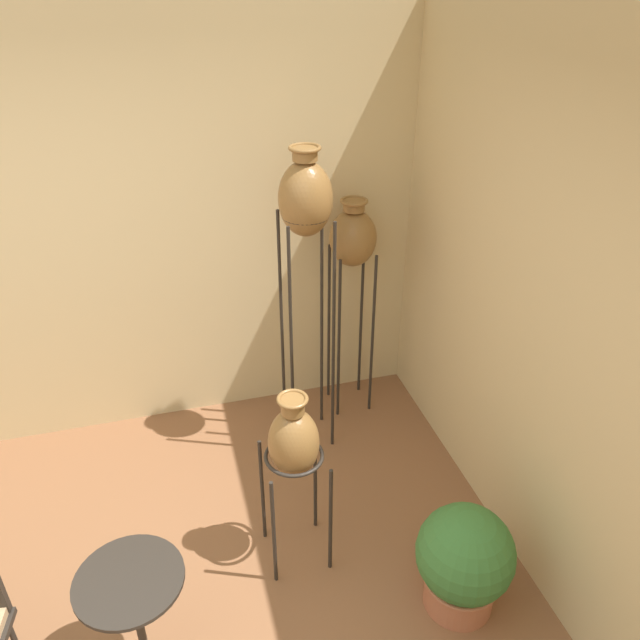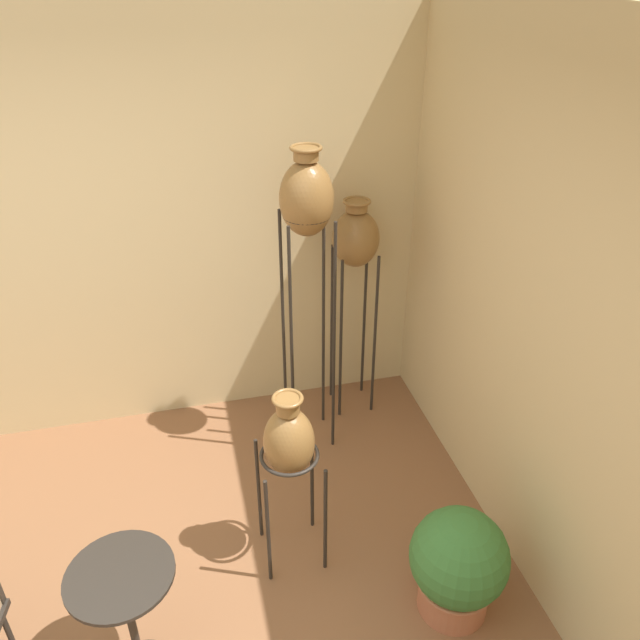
{
  "view_description": "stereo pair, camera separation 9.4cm",
  "coord_description": "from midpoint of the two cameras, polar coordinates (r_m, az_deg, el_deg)",
  "views": [
    {
      "loc": [
        0.46,
        -1.56,
        2.83
      ],
      "look_at": [
        1.28,
        1.39,
        1.02
      ],
      "focal_mm": 35.0,
      "sensor_mm": 36.0,
      "label": 1
    },
    {
      "loc": [
        0.55,
        -1.59,
        2.83
      ],
      "look_at": [
        1.28,
        1.39,
        1.02
      ],
      "focal_mm": 35.0,
      "sensor_mm": 36.0,
      "label": 2
    }
  ],
  "objects": [
    {
      "name": "vase_stand_medium",
      "position": [
        3.96,
        3.96,
        7.07
      ],
      "size": [
        0.3,
        0.3,
        1.54
      ],
      "color": "#28231E",
      "rests_on": "ground_plane"
    },
    {
      "name": "wall_right",
      "position": [
        2.71,
        26.62,
        -6.42
      ],
      "size": [
        0.06,
        8.21,
        2.7
      ],
      "color": "#D1B784",
      "rests_on": "ground_plane"
    },
    {
      "name": "wall_back",
      "position": [
        4.03,
        -20.17,
        6.96
      ],
      "size": [
        8.21,
        0.06,
        2.7
      ],
      "color": "#D1B784",
      "rests_on": "ground_plane"
    },
    {
      "name": "side_table",
      "position": [
        2.97,
        -16.34,
        -23.57
      ],
      "size": [
        0.45,
        0.45,
        0.67
      ],
      "color": "#28231E",
      "rests_on": "ground_plane"
    },
    {
      "name": "vase_stand_tall",
      "position": [
        3.48,
        -0.45,
        10.35
      ],
      "size": [
        0.3,
        0.3,
        1.97
      ],
      "color": "#28231E",
      "rests_on": "ground_plane"
    },
    {
      "name": "vase_stand_short",
      "position": [
        3.1,
        -1.97,
        -11.23
      ],
      "size": [
        0.31,
        0.31,
        1.06
      ],
      "color": "#28231E",
      "rests_on": "ground_plane"
    },
    {
      "name": "potted_plant",
      "position": [
        3.28,
        13.35,
        -20.87
      ],
      "size": [
        0.48,
        0.48,
        0.6
      ],
      "color": "#B26647",
      "rests_on": "ground_plane"
    }
  ]
}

